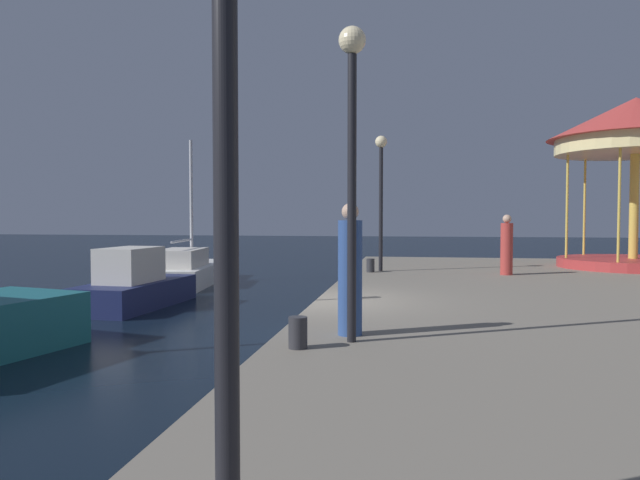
{
  "coord_description": "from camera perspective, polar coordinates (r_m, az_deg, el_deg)",
  "views": [
    {
      "loc": [
        1.9,
        -11.55,
        2.47
      ],
      "look_at": [
        -0.57,
        4.13,
        1.82
      ],
      "focal_mm": 33.12,
      "sensor_mm": 36.0,
      "label": 1
    }
  ],
  "objects": [
    {
      "name": "carousel",
      "position": [
        21.61,
        28.18,
        8.44
      ],
      "size": [
        5.39,
        5.39,
        5.45
      ],
      "color": "#B23333",
      "rests_on": "quay_dock"
    },
    {
      "name": "sailboat_white",
      "position": [
        21.87,
        -12.73,
        -2.87
      ],
      "size": [
        2.58,
        5.89,
        5.28
      ],
      "color": "white",
      "rests_on": "ground"
    },
    {
      "name": "bollard_center",
      "position": [
        11.99,
        2.87,
        -4.72
      ],
      "size": [
        0.24,
        0.24,
        0.4
      ],
      "primitive_type": "cylinder",
      "color": "#2D2D33",
      "rests_on": "quay_dock"
    },
    {
      "name": "lamp_post_far_end",
      "position": [
        17.95,
        5.91,
        5.97
      ],
      "size": [
        0.36,
        0.36,
        4.08
      ],
      "color": "black",
      "rests_on": "quay_dock"
    },
    {
      "name": "person_far_corner",
      "position": [
        8.28,
        2.92,
        -3.23
      ],
      "size": [
        0.34,
        0.34,
        1.85
      ],
      "color": "#2D4C8C",
      "rests_on": "quay_dock"
    },
    {
      "name": "lamp_post_mid_promenade",
      "position": [
        7.87,
        3.11,
        10.91
      ],
      "size": [
        0.36,
        0.36,
        4.14
      ],
      "color": "black",
      "rests_on": "quay_dock"
    },
    {
      "name": "person_near_carousel",
      "position": [
        17.53,
        17.59,
        -0.62
      ],
      "size": [
        0.34,
        0.34,
        1.71
      ],
      "color": "#B23833",
      "rests_on": "quay_dock"
    },
    {
      "name": "bollard_north",
      "position": [
        7.54,
        -2.15,
        -8.93
      ],
      "size": [
        0.24,
        0.24,
        0.4
      ],
      "primitive_type": "cylinder",
      "color": "#2D2D33",
      "rests_on": "quay_dock"
    },
    {
      "name": "ground_plane",
      "position": [
        11.96,
        -0.38,
        -9.59
      ],
      "size": [
        120.0,
        120.0,
        0.0
      ],
      "primitive_type": "plane",
      "color": "black"
    },
    {
      "name": "bollard_south",
      "position": [
        17.6,
        4.9,
        -2.46
      ],
      "size": [
        0.24,
        0.24,
        0.4
      ],
      "primitive_type": "cylinder",
      "color": "#2D2D33",
      "rests_on": "quay_dock"
    },
    {
      "name": "motorboat_navy",
      "position": [
        16.7,
        -17.48,
        -4.23
      ],
      "size": [
        1.88,
        4.18,
        1.63
      ],
      "color": "#19214C",
      "rests_on": "ground"
    }
  ]
}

